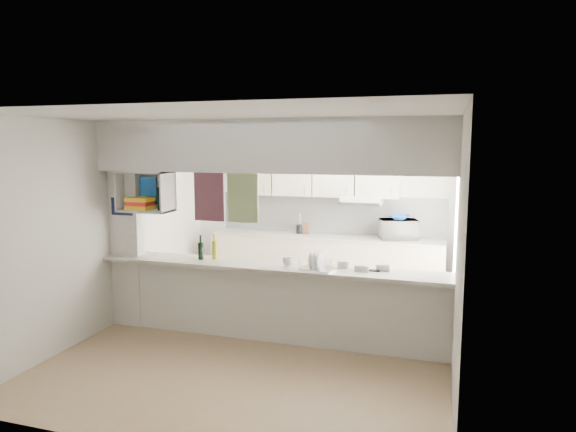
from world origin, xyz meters
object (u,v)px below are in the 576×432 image
at_px(microwave, 399,229).
at_px(wine_bottles, 208,250).
at_px(bowl, 399,218).
at_px(dish_rack, 319,262).

bearing_deg(microwave, wine_bottles, 28.23).
relative_size(bowl, wine_bottles, 0.85).
distance_m(microwave, wine_bottles, 2.96).
distance_m(microwave, bowl, 0.18).
relative_size(microwave, wine_bottles, 1.69).
bearing_deg(bowl, wine_bottles, -136.04).
height_order(microwave, bowl, bowl).
xyz_separation_m(microwave, wine_bottles, (-2.11, -2.07, -0.03)).
height_order(bowl, dish_rack, bowl).
bearing_deg(bowl, microwave, 107.21).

